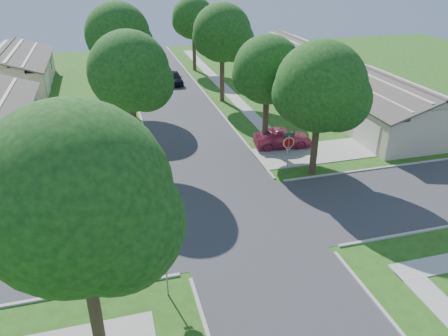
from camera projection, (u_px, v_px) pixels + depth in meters
name	position (u px, v px, depth m)	size (l,w,h in m)	color
ground	(240.00, 220.00, 23.82)	(100.00, 100.00, 0.00)	#2D4A14
road_ns	(240.00, 220.00, 23.82)	(7.00, 100.00, 0.02)	#333335
sidewalk_ne	(223.00, 86.00, 47.74)	(1.20, 40.00, 0.04)	#9E9B91
sidewalk_nw	(108.00, 95.00, 44.82)	(1.20, 40.00, 0.04)	#9E9B91
driveway	(314.00, 153.00, 31.84)	(8.80, 3.60, 0.05)	#9E9B91
stop_sign_sw	(165.00, 257.00, 17.74)	(1.05, 0.80, 2.98)	gray
stop_sign_ne	(289.00, 144.00, 28.11)	(1.05, 0.80, 2.98)	gray
tree_e_near	(268.00, 73.00, 30.24)	(4.97, 4.80, 8.28)	#38281C
tree_e_mid	(223.00, 36.00, 40.34)	(5.59, 5.40, 9.21)	#38281C
tree_e_far	(194.00, 20.00, 51.70)	(5.17, 5.00, 8.72)	#38281C
tree_w_near	(130.00, 75.00, 27.79)	(5.38, 5.20, 8.97)	#38281C
tree_w_mid	(119.00, 38.00, 37.99)	(5.80, 5.60, 9.56)	#38281C
tree_w_far	(113.00, 27.00, 49.66)	(4.76, 4.60, 8.04)	#38281C
tree_sw_corner	(79.00, 205.00, 13.23)	(6.21, 6.00, 9.55)	#38281C
tree_ne_corner	(321.00, 91.00, 26.50)	(5.80, 5.60, 8.66)	#38281C
house_ne_near	(384.00, 107.00, 36.48)	(8.42, 13.60, 4.23)	#C0B097
house_ne_far	(296.00, 61.00, 52.03)	(8.42, 13.60, 4.23)	#C0B097
house_nw_far	(10.00, 73.00, 46.98)	(8.42, 13.60, 4.23)	#C0B097
car_driveway	(282.00, 139.00, 32.47)	(1.47, 4.20, 1.38)	maroon
car_curb_east	(174.00, 78.00, 48.37)	(1.61, 3.99, 1.36)	black
car_curb_west	(129.00, 65.00, 54.15)	(1.77, 4.35, 1.26)	black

